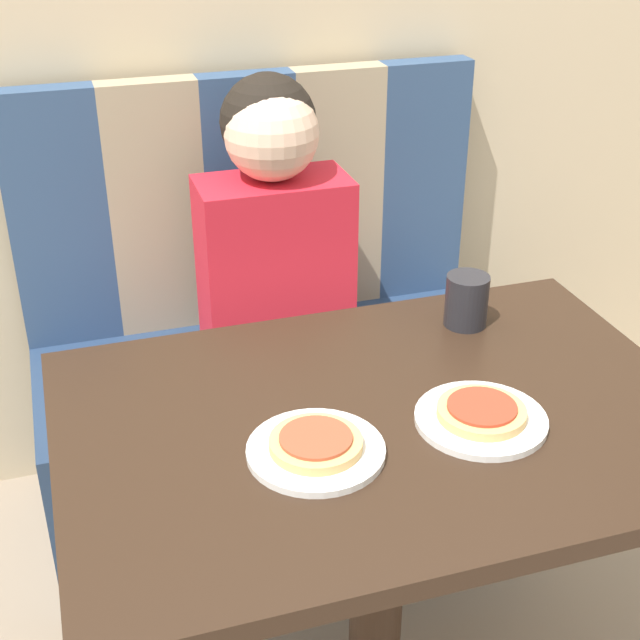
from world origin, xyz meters
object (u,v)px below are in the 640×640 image
object	(u,v)px
plate_left	(316,451)
plate_right	(481,419)
pizza_right	(482,411)
drinking_cup	(467,301)
person	(273,217)
pizza_left	(316,442)

from	to	relation	value
plate_left	plate_right	world-z (taller)	same
plate_left	pizza_right	bearing A→B (deg)	0.00
drinking_cup	plate_right	bearing A→B (deg)	-111.24
plate_left	plate_right	size ratio (longest dim) A/B	1.00
person	plate_left	distance (m)	0.80
plate_left	pizza_left	distance (m)	0.02
plate_left	pizza_left	world-z (taller)	pizza_left
person	pizza_left	xyz separation A→B (m)	(-0.14, -0.78, -0.06)
person	plate_left	world-z (taller)	person
pizza_right	person	bearing A→B (deg)	100.20
plate_right	pizza_right	xyz separation A→B (m)	(0.00, 0.00, 0.02)
plate_right	drinking_cup	distance (m)	0.34
plate_right	pizza_left	world-z (taller)	pizza_left
plate_right	plate_left	bearing A→B (deg)	180.00
person	pizza_left	world-z (taller)	person
drinking_cup	pizza_left	bearing A→B (deg)	-142.19
person	drinking_cup	size ratio (longest dim) A/B	6.63
plate_left	plate_right	distance (m)	0.28
drinking_cup	person	bearing A→B (deg)	119.21
plate_right	pizza_left	distance (m)	0.28
person	drinking_cup	distance (m)	0.54
plate_left	pizza_right	xyz separation A→B (m)	(0.28, 0.00, 0.02)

